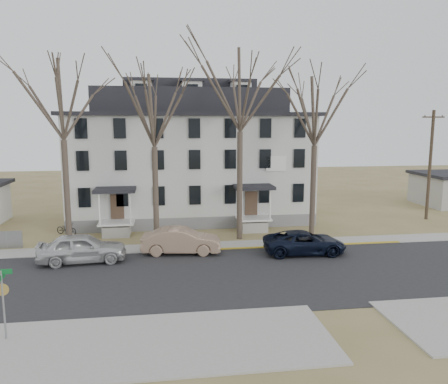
{
  "coord_description": "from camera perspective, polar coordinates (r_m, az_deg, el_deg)",
  "views": [
    {
      "loc": [
        -4.46,
        -20.83,
        8.39
      ],
      "look_at": [
        -0.25,
        9.0,
        3.62
      ],
      "focal_mm": 35.0,
      "sensor_mm": 36.0,
      "label": 1
    }
  ],
  "objects": [
    {
      "name": "ground",
      "position": [
        22.9,
        3.87,
        -12.52
      ],
      "size": [
        120.0,
        120.0,
        0.0
      ],
      "primitive_type": "plane",
      "color": "olive",
      "rests_on": "ground"
    },
    {
      "name": "street_sign",
      "position": [
        19.17,
        -26.93,
        -11.85
      ],
      "size": [
        0.82,
        0.82,
        2.89
      ],
      "rotation": [
        0.0,
        0.0,
        0.02
      ],
      "color": "gray",
      "rests_on": "ground"
    },
    {
      "name": "tree_center",
      "position": [
        31.23,
        2.14,
        13.93
      ],
      "size": [
        9.0,
        9.0,
        14.7
      ],
      "color": "#473B31",
      "rests_on": "ground"
    },
    {
      "name": "car_silver",
      "position": [
        27.95,
        -18.05,
        -7.03
      ],
      "size": [
        5.37,
        2.53,
        1.78
      ],
      "primitive_type": "imported",
      "rotation": [
        0.0,
        0.0,
        1.66
      ],
      "color": "silver",
      "rests_on": "ground"
    },
    {
      "name": "boarding_house",
      "position": [
        38.98,
        -4.4,
        4.53
      ],
      "size": [
        20.8,
        12.36,
        12.05
      ],
      "color": "slate",
      "rests_on": "ground"
    },
    {
      "name": "far_sidewalk",
      "position": [
        30.36,
        0.75,
        -7.06
      ],
      "size": [
        120.0,
        2.0,
        0.08
      ],
      "primitive_type": "cube",
      "color": "#A09F97",
      "rests_on": "ground"
    },
    {
      "name": "near_sidewalk_left",
      "position": [
        18.26,
        -19.31,
        -18.89
      ],
      "size": [
        20.0,
        5.0,
        0.08
      ],
      "primitive_type": "cube",
      "color": "#A09F97",
      "rests_on": "ground"
    },
    {
      "name": "bicycle_left",
      "position": [
        35.13,
        -19.87,
        -4.6
      ],
      "size": [
        1.84,
        1.37,
        0.92
      ],
      "primitive_type": "imported",
      "rotation": [
        0.0,
        0.0,
        1.08
      ],
      "color": "black",
      "rests_on": "ground"
    },
    {
      "name": "main_road",
      "position": [
        24.73,
        2.9,
        -10.85
      ],
      "size": [
        120.0,
        10.0,
        0.04
      ],
      "primitive_type": "cube",
      "color": "#27272A",
      "rests_on": "ground"
    },
    {
      "name": "tree_mid_right",
      "position": [
        32.56,
        11.87,
        10.93
      ],
      "size": [
        7.8,
        7.8,
        12.74
      ],
      "color": "#473B31",
      "rests_on": "ground"
    },
    {
      "name": "yellow_curb",
      "position": [
        30.66,
        10.35,
        -7.04
      ],
      "size": [
        14.0,
        0.25,
        0.06
      ],
      "primitive_type": "cube",
      "color": "gold",
      "rests_on": "ground"
    },
    {
      "name": "utility_pole_far",
      "position": [
        41.87,
        25.32,
        3.35
      ],
      "size": [
        2.0,
        0.28,
        9.5
      ],
      "color": "#3D3023",
      "rests_on": "ground"
    },
    {
      "name": "tree_mid_left",
      "position": [
        30.66,
        -9.2,
        11.14
      ],
      "size": [
        7.8,
        7.8,
        12.74
      ],
      "color": "#473B31",
      "rests_on": "ground"
    },
    {
      "name": "car_navy",
      "position": [
        28.85,
        10.46,
        -6.55
      ],
      "size": [
        5.41,
        2.72,
        1.47
      ],
      "primitive_type": "imported",
      "rotation": [
        0.0,
        0.0,
        1.52
      ],
      "color": "black",
      "rests_on": "ground"
    },
    {
      "name": "car_tan",
      "position": [
        28.53,
        -5.61,
        -6.41
      ],
      "size": [
        5.23,
        2.33,
        1.67
      ],
      "primitive_type": "imported",
      "rotation": [
        0.0,
        0.0,
        1.46
      ],
      "color": "#9C7E65",
      "rests_on": "ground"
    },
    {
      "name": "tree_far_left",
      "position": [
        31.39,
        -20.5,
        12.0
      ],
      "size": [
        8.4,
        8.4,
        13.72
      ],
      "color": "#473B31",
      "rests_on": "ground"
    }
  ]
}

